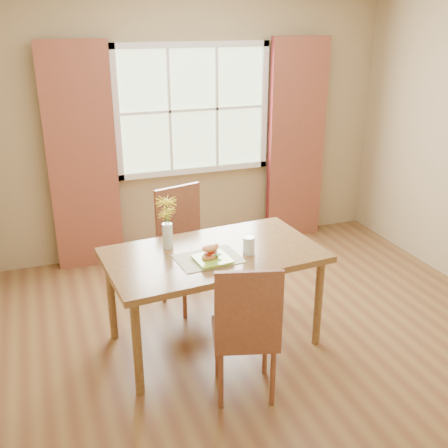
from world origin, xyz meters
TOP-DOWN VIEW (x-y plane):
  - room at (0.00, 0.00)m, footprint 4.24×3.84m
  - window at (0.00, 1.87)m, footprint 1.62×0.06m
  - curtain_left at (-1.15, 1.78)m, footprint 0.65×0.08m
  - curtain_right at (1.15, 1.78)m, footprint 0.65×0.08m
  - dining_table at (-0.42, 0.04)m, footprint 1.64×1.01m
  - chair_near at (-0.44, -0.66)m, footprint 0.51×0.51m
  - chair_far at (-0.44, 0.75)m, footprint 0.53×0.53m
  - placemat at (-0.49, -0.06)m, footprint 0.47×0.36m
  - plate at (-0.48, -0.11)m, footprint 0.26×0.26m
  - croissant_sandwich at (-0.48, -0.09)m, footprint 0.18×0.16m
  - water_glass at (-0.18, -0.07)m, footprint 0.09×0.09m
  - flower_vase at (-0.71, 0.23)m, footprint 0.16×0.16m

SIDE VIEW (x-z plane):
  - chair_near at x=-0.44m, z-range 0.05..1.05m
  - chair_far at x=-0.44m, z-range 0.05..1.09m
  - dining_table at x=-0.42m, z-range 0.30..1.07m
  - placemat at x=-0.49m, z-range 0.77..0.77m
  - plate at x=-0.48m, z-range 0.77..0.78m
  - water_glass at x=-0.18m, z-range 0.76..0.89m
  - croissant_sandwich at x=-0.48m, z-range 0.78..0.89m
  - flower_vase at x=-0.71m, z-range 0.81..1.20m
  - curtain_left at x=-1.15m, z-range 0.00..2.20m
  - curtain_right at x=1.15m, z-range 0.00..2.20m
  - room at x=0.00m, z-range -0.02..2.72m
  - window at x=0.00m, z-range 0.84..2.16m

